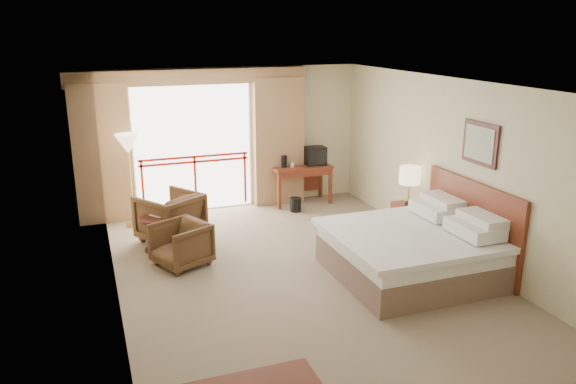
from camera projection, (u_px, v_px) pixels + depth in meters
name	position (u px, v px, depth m)	size (l,w,h in m)	color
floor	(299.00, 274.00, 8.08)	(7.00, 7.00, 0.00)	#82705A
ceiling	(300.00, 84.00, 7.32)	(7.00, 7.00, 0.00)	white
wall_back	(234.00, 138.00, 10.85)	(5.00, 5.00, 0.00)	beige
wall_front	(456.00, 292.00, 4.55)	(5.00, 5.00, 0.00)	beige
wall_left	(110.00, 202.00, 6.88)	(7.00, 7.00, 0.00)	beige
wall_right	(453.00, 168.00, 8.53)	(7.00, 7.00, 0.00)	beige
balcony_door	(194.00, 149.00, 10.61)	(2.40, 2.40, 0.00)	white
balcony_railing	(195.00, 169.00, 10.71)	(2.09, 0.03, 1.02)	#A1180D
curtain_left	(102.00, 154.00, 9.94)	(1.00, 0.26, 2.50)	#976D48
curtain_right	(278.00, 142.00, 11.03)	(1.00, 0.26, 2.50)	#976D48
valance	(191.00, 77.00, 10.14)	(4.40, 0.22, 0.28)	#976D48
hvac_vent	(297.00, 84.00, 10.97)	(0.50, 0.04, 0.50)	silver
bed	(413.00, 251.00, 7.93)	(2.13, 2.06, 0.97)	brown
headboard	(471.00, 224.00, 8.17)	(0.06, 2.10, 1.30)	#5E2315
framed_art	(480.00, 144.00, 7.84)	(0.04, 0.72, 0.60)	black
nightstand	(409.00, 222.00, 9.34)	(0.42, 0.50, 0.61)	#5E2315
table_lamp	(410.00, 176.00, 9.17)	(0.34, 0.34, 0.60)	tan
phone	(412.00, 205.00, 9.09)	(0.19, 0.15, 0.09)	black
desk	(300.00, 173.00, 11.23)	(1.18, 0.57, 0.77)	#5E2315
tv	(315.00, 156.00, 11.17)	(0.40, 0.32, 0.37)	black
coffee_maker	(284.00, 162.00, 10.98)	(0.11, 0.11, 0.23)	black
cup	(292.00, 165.00, 11.01)	(0.07, 0.07, 0.10)	white
wastebasket	(296.00, 205.00, 10.78)	(0.22, 0.22, 0.27)	black
armchair_far	(172.00, 240.00, 9.35)	(0.87, 0.90, 0.82)	#432C1A
armchair_near	(182.00, 265.00, 8.37)	(0.71, 0.73, 0.66)	#432C1A
side_table	(155.00, 228.00, 8.82)	(0.50, 0.50, 0.55)	black
book	(154.00, 217.00, 8.77)	(0.18, 0.24, 0.02)	white
floor_lamp	(128.00, 147.00, 9.63)	(0.42, 0.42, 1.66)	tan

